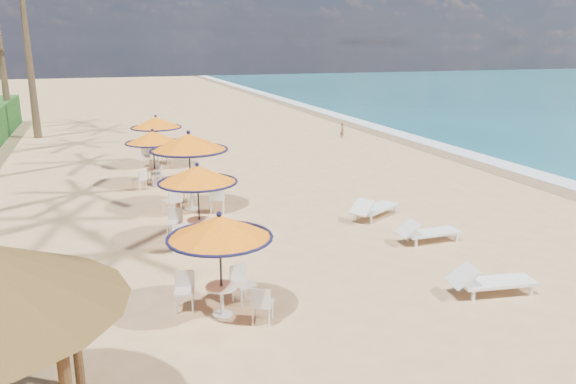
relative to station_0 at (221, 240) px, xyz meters
name	(u,v)px	position (x,y,z in m)	size (l,w,h in m)	color
ground	(440,272)	(5.23, 0.44, -1.55)	(160.00, 160.00, 0.00)	tan
foam_strip	(491,161)	(14.53, 10.44, -1.55)	(1.20, 140.00, 0.04)	white
wetsand_band	(474,163)	(13.63, 10.44, -1.55)	(1.40, 140.00, 0.02)	olive
station_0	(221,240)	(0.00, 0.00, 0.00)	(2.03, 2.03, 2.12)	black
station_1	(196,185)	(0.27, 4.22, 0.04)	(2.09, 2.09, 2.18)	black
station_2	(190,152)	(0.61, 7.35, 0.31)	(2.44, 2.44, 2.54)	black
station_3	(152,144)	(-0.18, 10.93, 0.00)	(2.03, 2.09, 2.12)	black
station_4	(156,129)	(0.32, 14.24, 0.08)	(2.14, 2.18, 2.23)	black
lounger_near	(489,281)	(5.48, -0.92, -1.23)	(1.94, 0.84, 0.67)	white
lounger_mid	(426,232)	(6.00, 2.29, -1.25)	(1.77, 0.56, 0.63)	white
lounger_far	(373,208)	(5.65, 4.65, -1.23)	(1.95, 1.45, 0.68)	white
person	(342,130)	(10.73, 18.22, -1.07)	(0.35, 0.23, 0.96)	brown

